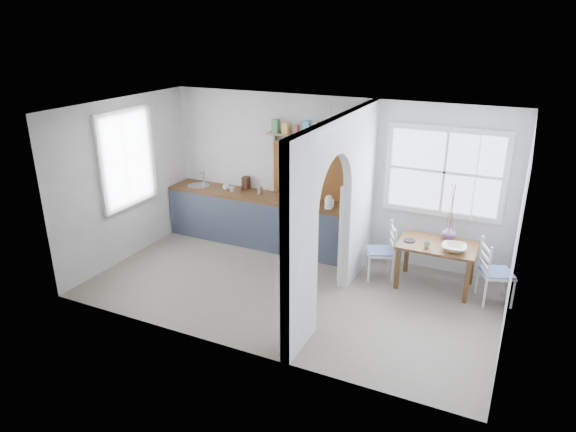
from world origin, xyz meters
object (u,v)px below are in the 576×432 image
at_px(chair_left, 380,251).
at_px(chair_right, 497,272).
at_px(kettle, 329,202).
at_px(vase, 449,232).
at_px(dining_table, 435,265).

bearing_deg(chair_left, chair_right, 65.08).
xyz_separation_m(kettle, vase, (1.86, 0.09, -0.22)).
distance_m(chair_right, vase, 0.88).
relative_size(chair_right, vase, 4.36).
distance_m(chair_left, chair_right, 1.66).
bearing_deg(chair_left, dining_table, 69.92).
bearing_deg(chair_right, dining_table, 61.40).
distance_m(chair_left, kettle, 1.12).
bearing_deg(dining_table, chair_right, -6.19).
bearing_deg(kettle, dining_table, 0.12).
height_order(chair_left, kettle, kettle).
bearing_deg(chair_right, kettle, 61.84).
bearing_deg(vase, dining_table, -112.24).
xyz_separation_m(chair_left, kettle, (-0.93, 0.22, 0.57)).
bearing_deg(kettle, chair_right, -0.09).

